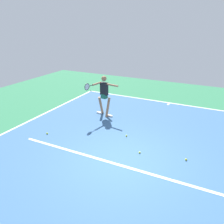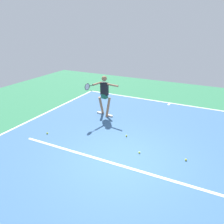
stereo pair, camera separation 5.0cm
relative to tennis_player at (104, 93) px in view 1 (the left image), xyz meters
name	(u,v)px [view 1 (the left image)]	position (x,y,z in m)	size (l,w,h in m)	color
ground_plane	(123,161)	(-2.31, 3.01, -1.08)	(21.16, 21.16, 0.00)	#2D754C
court_surface	(123,161)	(-2.31, 3.01, -1.07)	(9.94, 12.23, 0.00)	#38608E
court_line_baseline_near	(169,103)	(-2.31, -3.06, -1.07)	(9.94, 0.10, 0.01)	white
court_line_sideline_right	(11,130)	(2.61, 3.01, -1.07)	(0.10, 12.23, 0.01)	white
court_line_service	(120,165)	(-2.31, 3.24, -1.07)	(7.45, 0.10, 0.01)	white
court_line_centre_mark	(168,104)	(-2.31, -2.86, -1.07)	(0.10, 0.30, 0.01)	white
tennis_player	(104,93)	(0.00, 0.00, 0.00)	(1.18, 1.24, 1.85)	#9E7051
tennis_ball_by_sideline	(186,159)	(-4.05, 2.08, -1.04)	(0.07, 0.07, 0.07)	yellow
tennis_ball_by_baseline	(126,136)	(-1.75, 1.46, -1.04)	(0.07, 0.07, 0.07)	yellow
tennis_ball_near_service_line	(47,133)	(1.06, 2.65, -1.04)	(0.07, 0.07, 0.07)	#CCE033
tennis_ball_centre_court	(140,152)	(-2.60, 2.35, -1.04)	(0.07, 0.07, 0.07)	#C6E53D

